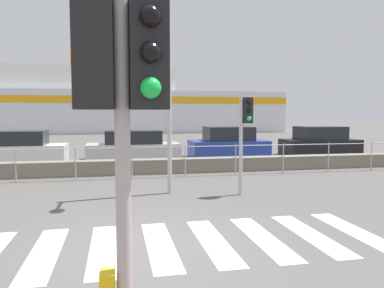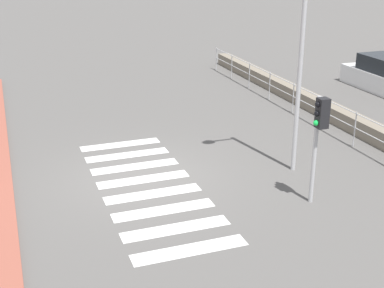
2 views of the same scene
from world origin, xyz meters
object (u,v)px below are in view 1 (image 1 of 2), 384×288
at_px(traffic_light_near, 122,101).
at_px(parked_car_silver, 133,147).
at_px(parked_car_white, 16,149).
at_px(parked_car_black, 320,143).
at_px(streetlamp, 170,53).
at_px(parked_car_blue, 228,144).
at_px(ferry_boat, 112,106).
at_px(traffic_light_far, 245,123).

distance_m(traffic_light_near, parked_car_silver, 15.50).
bearing_deg(parked_car_silver, parked_car_white, 180.00).
bearing_deg(parked_car_black, streetlamp, -138.51).
relative_size(streetlamp, parked_car_black, 1.56).
bearing_deg(parked_car_white, parked_car_silver, 0.00).
bearing_deg(parked_car_blue, streetlamp, -116.93).
xyz_separation_m(traffic_light_near, ferry_boat, (-0.43, 42.03, 0.83)).
distance_m(streetlamp, parked_car_black, 12.51).
xyz_separation_m(traffic_light_near, parked_car_white, (-4.42, 15.39, -1.64)).
height_order(traffic_light_near, parked_car_black, traffic_light_near).
bearing_deg(streetlamp, parked_car_blue, 63.07).
bearing_deg(streetlamp, ferry_boat, 92.99).
height_order(traffic_light_near, streetlamp, streetlamp).
distance_m(traffic_light_near, traffic_light_far, 7.74).
relative_size(ferry_boat, parked_car_black, 9.82).
xyz_separation_m(parked_car_silver, parked_car_blue, (4.69, 0.00, 0.06)).
xyz_separation_m(traffic_light_far, parked_car_blue, (2.14, 8.41, -1.26)).
relative_size(parked_car_white, parked_car_silver, 1.00).
height_order(traffic_light_far, ferry_boat, ferry_boat).
xyz_separation_m(streetlamp, parked_car_black, (9.07, 8.03, -3.10)).
bearing_deg(streetlamp, parked_car_black, 41.49).
xyz_separation_m(streetlamp, parked_car_silver, (-0.61, 8.03, -3.15)).
bearing_deg(ferry_boat, parked_car_silver, -87.41).
distance_m(ferry_boat, parked_car_white, 27.05).
bearing_deg(parked_car_silver, traffic_light_near, -92.88).
xyz_separation_m(ferry_boat, parked_car_black, (10.89, -26.64, -2.44)).
bearing_deg(parked_car_blue, parked_car_white, -180.00).
height_order(traffic_light_far, parked_car_blue, traffic_light_far).
bearing_deg(streetlamp, traffic_light_far, -11.13).
bearing_deg(parked_car_blue, ferry_boat, 102.47).
bearing_deg(parked_car_black, parked_car_white, 180.00).
height_order(traffic_light_far, streetlamp, streetlamp).
height_order(traffic_light_near, parked_car_blue, traffic_light_near).
bearing_deg(parked_car_silver, parked_car_black, 0.00).
xyz_separation_m(traffic_light_far, parked_car_white, (-7.73, 8.41, -1.31)).
xyz_separation_m(traffic_light_far, streetlamp, (-1.93, 0.38, 1.83)).
height_order(traffic_light_far, parked_car_silver, traffic_light_far).
bearing_deg(parked_car_black, ferry_boat, 112.23).
relative_size(traffic_light_near, streetlamp, 0.48).
relative_size(parked_car_blue, parked_car_black, 0.99).
distance_m(parked_car_blue, parked_car_black, 5.00).
height_order(streetlamp, parked_car_black, streetlamp).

